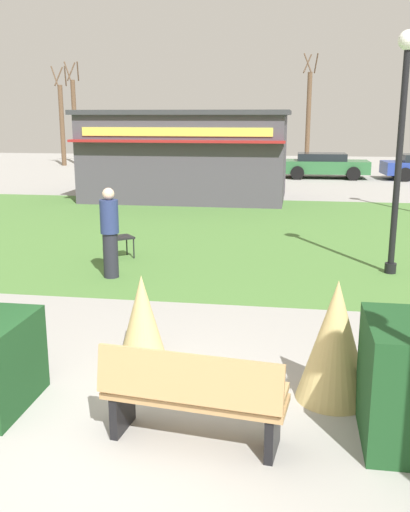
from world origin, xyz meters
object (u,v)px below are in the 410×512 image
(food_kiosk, at_px, (188,154))
(cafe_chair_west, at_px, (118,234))
(person_strolling, at_px, (110,232))
(tree_center_bg, at_px, (62,123))
(tree_left_bg, at_px, (75,120))
(tree_right_bg, at_px, (308,116))
(parked_car_west_slot, at_px, (219,163))
(park_bench, at_px, (193,397))
(parked_car_center_slot, at_px, (324,165))
(lamppost_mid, at_px, (402,126))

(food_kiosk, xyz_separation_m, cafe_chair_west, (0.25, -9.43, -1.06))
(person_strolling, bearing_deg, tree_center_bg, -160.43)
(tree_left_bg, xyz_separation_m, tree_right_bg, (14.33, 1.69, 0.21))
(parked_car_west_slot, height_order, tree_center_bg, tree_center_bg)
(park_bench, xyz_separation_m, person_strolling, (-2.52, 5.34, 0.38))
(park_bench, relative_size, tree_left_bg, 0.28)
(parked_car_center_slot, distance_m, tree_left_bg, 16.38)
(parked_car_west_slot, bearing_deg, cafe_chair_west, -89.42)
(parked_car_center_slot, height_order, tree_left_bg, tree_left_bg)
(park_bench, xyz_separation_m, tree_left_bg, (-12.89, 30.27, 2.23))
(cafe_chair_west, xyz_separation_m, parked_car_west_slot, (-0.17, 17.31, 0.12))
(tree_right_bg, bearing_deg, food_kiosk, -106.07)
(food_kiosk, bearing_deg, tree_right_bg, 73.93)
(food_kiosk, bearing_deg, parked_car_west_slot, 89.42)
(cafe_chair_west, distance_m, tree_center_bg, 24.62)
(cafe_chair_west, distance_m, tree_right_bg, 25.64)
(lamppost_mid, height_order, tree_left_bg, tree_left_bg)
(person_strolling, xyz_separation_m, tree_center_bg, (-10.69, 23.69, 1.68))
(lamppost_mid, distance_m, food_kiosk, 11.41)
(park_bench, height_order, food_kiosk, food_kiosk)
(parked_car_west_slot, relative_size, tree_center_bg, 0.74)
(person_strolling, xyz_separation_m, tree_right_bg, (3.96, 26.62, 2.06))
(parked_car_west_slot, xyz_separation_m, tree_center_bg, (-10.20, 4.93, 1.89))
(tree_right_bg, xyz_separation_m, tree_center_bg, (-14.65, -2.92, -0.39))
(tree_center_bg, bearing_deg, food_kiosk, -51.71)
(cafe_chair_west, relative_size, tree_right_bg, 0.14)
(lamppost_mid, xyz_separation_m, parked_car_center_slot, (-0.57, 17.63, -2.14))
(parked_car_west_slot, relative_size, tree_left_bg, 0.70)
(park_bench, bearing_deg, person_strolling, 115.24)
(parked_car_west_slot, bearing_deg, park_bench, -82.87)
(tree_center_bg, bearing_deg, park_bench, -65.54)
(lamppost_mid, bearing_deg, tree_left_bg, 123.27)
(parked_car_center_slot, bearing_deg, lamppost_mid, -88.15)
(person_strolling, relative_size, parked_car_center_slot, 0.40)
(parked_car_center_slot, bearing_deg, cafe_chair_west, -106.07)
(tree_left_bg, bearing_deg, lamppost_mid, -56.73)
(park_bench, xyz_separation_m, lamppost_mid, (2.72, 6.47, 2.30))
(cafe_chair_west, bearing_deg, park_bench, -67.32)
(parked_car_center_slot, height_order, tree_center_bg, tree_center_bg)
(food_kiosk, relative_size, tree_left_bg, 1.19)
(cafe_chair_west, xyz_separation_m, tree_right_bg, (4.28, 25.16, 2.39))
(food_kiosk, bearing_deg, lamppost_mid, -59.19)
(tree_left_bg, bearing_deg, tree_center_bg, -104.59)
(tree_left_bg, xyz_separation_m, tree_center_bg, (-0.32, -1.23, -0.18))
(person_strolling, xyz_separation_m, parked_car_center_slot, (4.67, 18.76, -0.22))
(tree_left_bg, distance_m, tree_right_bg, 14.43)
(person_strolling, bearing_deg, parked_car_west_slot, 176.80)
(park_bench, distance_m, tree_left_bg, 32.97)
(lamppost_mid, distance_m, parked_car_center_slot, 17.77)
(food_kiosk, distance_m, tree_center_bg, 16.36)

